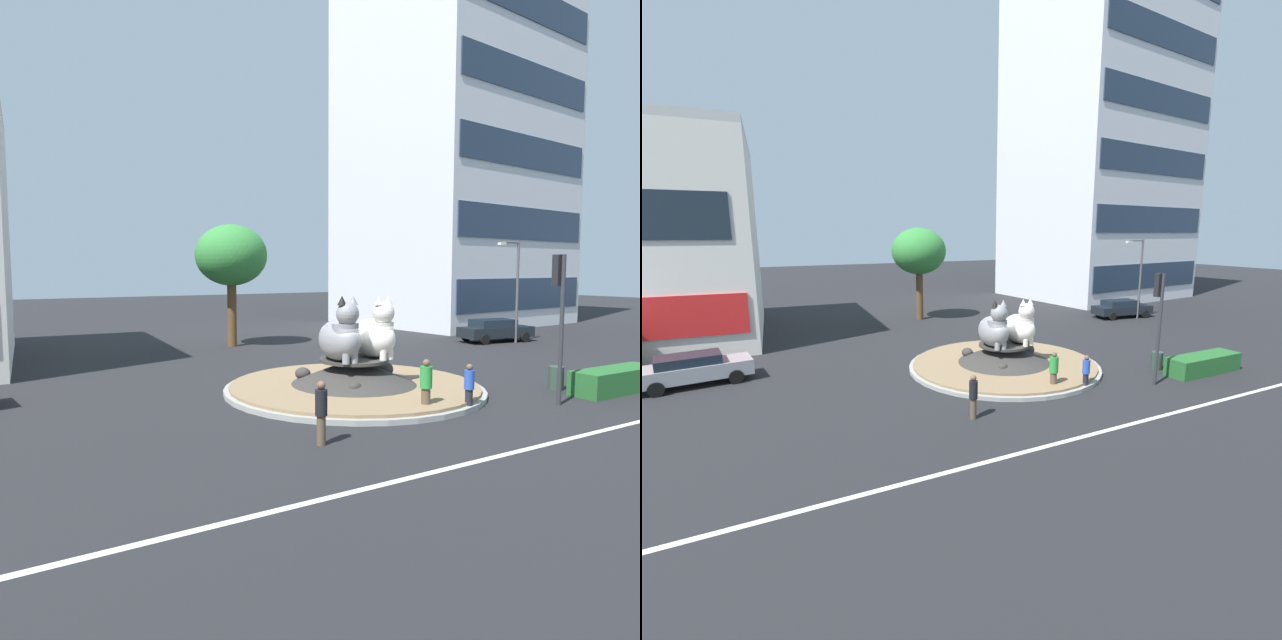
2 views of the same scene
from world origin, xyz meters
TOP-DOWN VIEW (x-y plane):
  - ground_plane at (0.00, 0.00)m, footprint 160.00×160.00m
  - lane_centreline at (0.00, -8.04)m, footprint 112.00×0.20m
  - roundabout_island at (0.01, 0.01)m, footprint 9.77×9.77m
  - cat_statue_grey at (-0.77, -0.30)m, footprint 1.67×2.49m
  - cat_statue_white at (0.79, -0.29)m, footprint 1.51×2.46m
  - traffic_light_mast at (4.73, -5.31)m, footprint 0.32×0.46m
  - office_tower at (23.28, 18.81)m, footprint 17.82×15.46m
  - clipped_hedge_strip at (8.36, -5.23)m, footprint 4.20×1.20m
  - broadleaf_tree_behind_island at (0.85, 14.05)m, footprint 4.25×4.25m
  - streetlight_arm at (16.53, 6.41)m, footprint 1.87×0.25m
  - pedestrian_green_shirt at (0.15, -3.87)m, footprint 0.39×0.39m
  - pedestrian_black_shirt at (-4.48, -5.02)m, footprint 0.32×0.32m
  - pedestrian_blue_shirt at (1.51, -4.42)m, footprint 0.33×0.33m
  - hatchback_near_shophouse at (15.95, 7.40)m, footprint 4.99×2.49m
  - litter_bin at (6.79, -3.80)m, footprint 0.56×0.56m

SIDE VIEW (x-z plane):
  - ground_plane at x=0.00m, z-range 0.00..0.00m
  - lane_centreline at x=0.00m, z-range 0.00..0.01m
  - roundabout_island at x=0.01m, z-range -0.19..1.07m
  - clipped_hedge_strip at x=8.36m, z-range 0.00..0.90m
  - litter_bin at x=6.79m, z-range 0.00..0.90m
  - hatchback_near_shophouse at x=15.95m, z-range 0.05..1.49m
  - pedestrian_blue_shirt at x=1.51m, z-range 0.04..1.59m
  - pedestrian_green_shirt at x=0.15m, z-range 0.04..1.78m
  - pedestrian_black_shirt at x=-4.48m, z-range 0.06..1.77m
  - cat_statue_white at x=0.79m, z-range 0.94..3.31m
  - cat_statue_grey at x=-0.77m, z-range 0.93..3.35m
  - traffic_light_mast at x=4.73m, z-range 1.00..6.10m
  - streetlight_arm at x=16.53m, z-range 0.53..6.87m
  - broadleaf_tree_behind_island at x=0.85m, z-range 1.76..9.00m
  - office_tower at x=23.28m, z-range 0.00..32.31m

